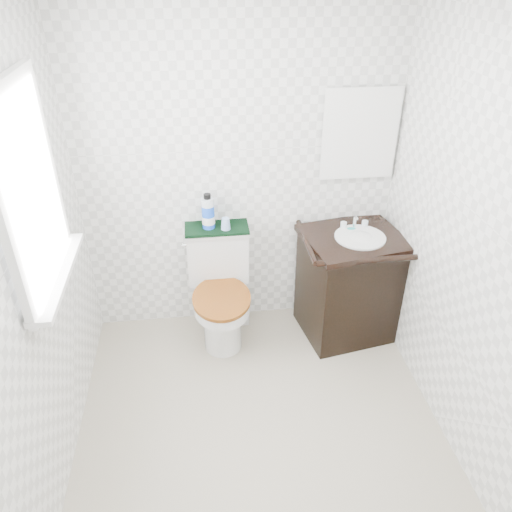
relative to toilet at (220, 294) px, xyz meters
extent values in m
plane|color=#AEA28C|center=(0.17, -0.97, -0.37)|extent=(2.40, 2.40, 0.00)
plane|color=white|center=(0.17, 0.23, 0.83)|extent=(2.40, 0.00, 2.40)
plane|color=white|center=(0.17, -2.17, 0.83)|extent=(2.40, 0.00, 2.40)
plane|color=white|center=(-0.93, -0.97, 0.83)|extent=(0.00, 2.40, 2.40)
plane|color=white|center=(1.27, -0.97, 0.83)|extent=(0.00, 2.40, 2.40)
cube|color=white|center=(-0.90, -0.72, 1.18)|extent=(0.02, 0.70, 0.90)
cube|color=silver|center=(0.99, 0.21, 1.08)|extent=(0.50, 0.02, 0.60)
cylinder|color=silver|center=(0.00, -0.15, -0.16)|extent=(0.27, 0.27, 0.41)
cube|color=silver|center=(0.00, 0.10, -0.16)|extent=(0.27, 0.28, 0.41)
cube|color=silver|center=(0.00, 0.12, 0.24)|extent=(0.43, 0.18, 0.39)
cube|color=silver|center=(0.00, 0.12, 0.46)|extent=(0.45, 0.20, 0.03)
cylinder|color=silver|center=(0.00, -0.19, 0.05)|extent=(0.39, 0.39, 0.08)
cylinder|color=brown|center=(0.00, -0.19, 0.10)|extent=(0.41, 0.41, 0.03)
cube|color=black|center=(0.94, -0.06, 0.02)|extent=(0.72, 0.64, 0.78)
cube|color=black|center=(0.94, -0.06, 0.43)|extent=(0.76, 0.68, 0.04)
cylinder|color=silver|center=(0.97, -0.09, 0.46)|extent=(0.35, 0.35, 0.01)
ellipsoid|color=silver|center=(0.97, -0.09, 0.40)|extent=(0.30, 0.30, 0.15)
cylinder|color=silver|center=(0.97, 0.06, 0.50)|extent=(0.02, 0.02, 0.10)
cube|color=silver|center=(0.12, 0.13, -0.24)|extent=(0.18, 0.14, 0.26)
cube|color=silver|center=(0.12, 0.13, -0.09)|extent=(0.20, 0.16, 0.03)
cube|color=black|center=(0.00, 0.12, 0.48)|extent=(0.44, 0.22, 0.02)
cylinder|color=blue|center=(-0.05, 0.13, 0.57)|extent=(0.09, 0.09, 0.16)
cylinder|color=silver|center=(-0.05, 0.13, 0.68)|extent=(0.09, 0.09, 0.05)
cylinder|color=black|center=(-0.05, 0.13, 0.72)|extent=(0.05, 0.05, 0.03)
cone|color=#8EB7E9|center=(0.06, 0.09, 0.53)|extent=(0.07, 0.07, 0.08)
ellipsoid|color=teal|center=(0.94, 0.03, 0.46)|extent=(0.07, 0.05, 0.02)
camera|label=1|loc=(-0.11, -2.96, 2.14)|focal=35.00mm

